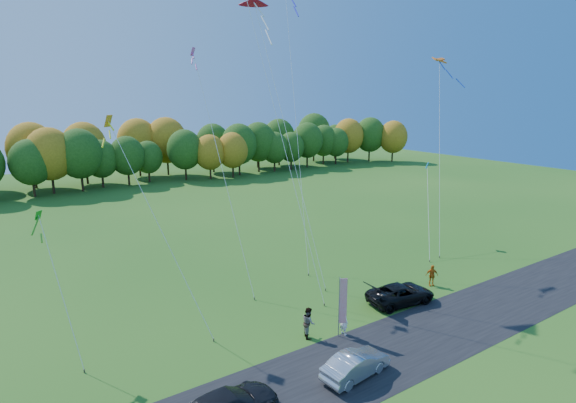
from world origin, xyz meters
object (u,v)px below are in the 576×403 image
black_suv (401,294)px  silver_sedan (356,365)px  feather_flag (342,300)px  person_east (432,275)px

black_suv → silver_sedan: black_suv is taller
silver_sedan → feather_flag: bearing=-36.3°
black_suv → person_east: (4.28, 0.79, 0.14)m
person_east → black_suv: bearing=-139.3°
silver_sedan → feather_flag: 4.42m
black_suv → feather_flag: (-6.49, -1.21, 1.66)m
black_suv → feather_flag: 6.81m
person_east → feather_flag: 11.06m
black_suv → silver_sedan: size_ratio=1.24×
silver_sedan → feather_flag: size_ratio=1.05×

